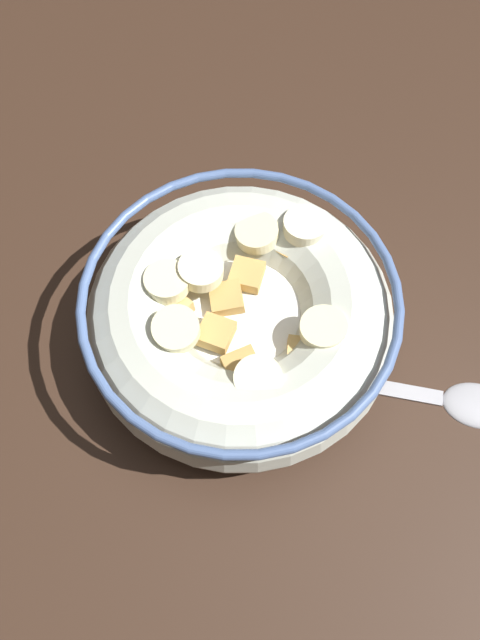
{
  "coord_description": "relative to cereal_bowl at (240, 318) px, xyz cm",
  "views": [
    {
      "loc": [
        13.81,
        11.2,
        38.76
      ],
      "look_at": [
        0.0,
        0.0,
        3.0
      ],
      "focal_mm": 35.85,
      "sensor_mm": 36.0,
      "label": 1
    }
  ],
  "objects": [
    {
      "name": "ground_plane",
      "position": [
        -0.0,
        0.01,
        -4.33
      ],
      "size": [
        93.39,
        93.39,
        2.0
      ],
      "primitive_type": "cube",
      "color": "#332116"
    },
    {
      "name": "cereal_bowl",
      "position": [
        0.0,
        0.0,
        0.0
      ],
      "size": [
        19.23,
        19.23,
        6.69
      ],
      "color": "beige",
      "rests_on": "ground_plane"
    },
    {
      "name": "spoon",
      "position": [
        -5.18,
        13.17,
        -2.98
      ],
      "size": [
        8.22,
        13.11,
        0.8
      ],
      "color": "#A5A5AD",
      "rests_on": "ground_plane"
    }
  ]
}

